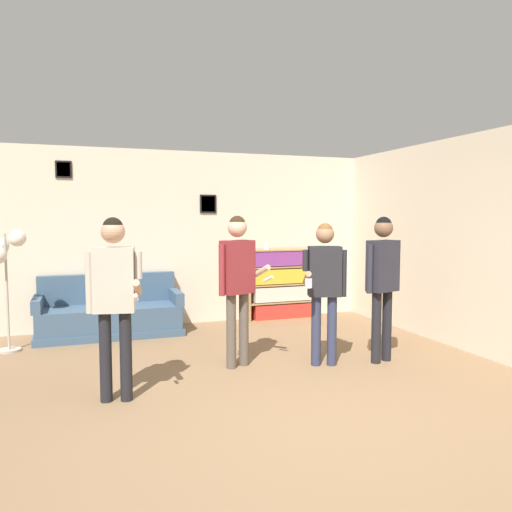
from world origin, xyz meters
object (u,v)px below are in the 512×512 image
floor_lamp (6,256)px  person_watcher_holding_cup (324,279)px  drinking_cup (267,246)px  couch (110,315)px  person_spectator_near_bookshelf (383,273)px  person_player_foreground_center (238,274)px  person_player_foreground_left (114,289)px  bookshelf (281,284)px

floor_lamp → person_watcher_holding_cup: person_watcher_holding_cup is taller
person_watcher_holding_cup → drinking_cup: size_ratio=15.03×
drinking_cup → floor_lamp: bearing=-169.4°
couch → person_spectator_near_bookshelf: size_ratio=1.18×
floor_lamp → person_player_foreground_center: person_player_foreground_center is taller
person_watcher_holding_cup → person_player_foreground_center: bearing=163.6°
person_player_foreground_center → person_spectator_near_bookshelf: person_player_foreground_center is taller
person_spectator_near_bookshelf → drinking_cup: size_ratio=15.70×
person_player_foreground_center → person_watcher_holding_cup: size_ratio=1.05×
couch → person_player_foreground_left: bearing=-92.0°
bookshelf → person_spectator_near_bookshelf: (0.18, -2.63, 0.46)m
floor_lamp → person_player_foreground_center: (2.52, -1.56, -0.16)m
person_watcher_holding_cup → person_spectator_near_bookshelf: person_spectator_near_bookshelf is taller
couch → bookshelf: bookshelf is taller
couch → person_player_foreground_center: bearing=-58.3°
person_spectator_near_bookshelf → drinking_cup: (-0.44, 2.63, 0.17)m
person_player_foreground_left → person_watcher_holding_cup: size_ratio=1.04×
person_watcher_holding_cup → drinking_cup: bearing=84.2°
person_spectator_near_bookshelf → person_player_foreground_center: bearing=167.2°
person_player_foreground_center → drinking_cup: 2.56m
couch → person_watcher_holding_cup: (2.21, -2.33, 0.70)m
floor_lamp → drinking_cup: bearing=10.6°
person_spectator_near_bookshelf → person_watcher_holding_cup: bearing=172.2°
person_player_foreground_center → drinking_cup: bearing=62.1°
floor_lamp → person_player_foreground_left: 2.48m
bookshelf → person_player_foreground_left: 4.06m
couch → person_player_foreground_center: size_ratio=1.18×
person_player_foreground_left → person_watcher_holding_cup: 2.33m
person_player_foreground_left → person_spectator_near_bookshelf: 3.01m
drinking_cup → person_player_foreground_left: bearing=-131.6°
person_spectator_near_bookshelf → couch: bearing=140.1°
floor_lamp → person_watcher_holding_cup: 3.92m
couch → person_watcher_holding_cup: bearing=-46.6°
person_player_foreground_left → person_watcher_holding_cup: bearing=8.8°
person_watcher_holding_cup → person_player_foreground_left: bearing=-171.2°
bookshelf → couch: bearing=-175.8°
couch → drinking_cup: bearing=4.6°
person_player_foreground_center → person_player_foreground_left: bearing=-155.2°
drinking_cup → couch: bearing=-175.4°
person_watcher_holding_cup → bookshelf: bearing=78.5°
couch → person_spectator_near_bookshelf: (2.91, -2.43, 0.75)m
couch → drinking_cup: (2.47, 0.20, 0.93)m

